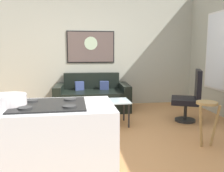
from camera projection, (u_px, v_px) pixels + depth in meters
name	position (u px, v px, depth m)	size (l,w,h in m)	color
ground	(103.00, 142.00, 3.61)	(6.40, 6.40, 0.04)	#B77D49
back_wall	(91.00, 49.00, 5.77)	(6.40, 0.05, 2.80)	#A8A896
couch	(92.00, 97.00, 5.46)	(1.72, 0.96, 0.83)	black
coffee_table	(103.00, 103.00, 4.30)	(0.96, 0.52, 0.45)	silver
armchair	(191.00, 96.00, 4.50)	(0.72, 0.73, 1.00)	black
bar_stool	(206.00, 113.00, 3.36)	(0.34, 0.33, 0.64)	#9D7A46
kitchen_counter	(15.00, 158.00, 2.02)	(1.69, 0.67, 0.93)	silver
mixing_bowl	(8.00, 101.00, 1.95)	(0.29, 0.29, 0.10)	silver
wall_painting	(91.00, 47.00, 5.72)	(1.15, 0.03, 0.76)	black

